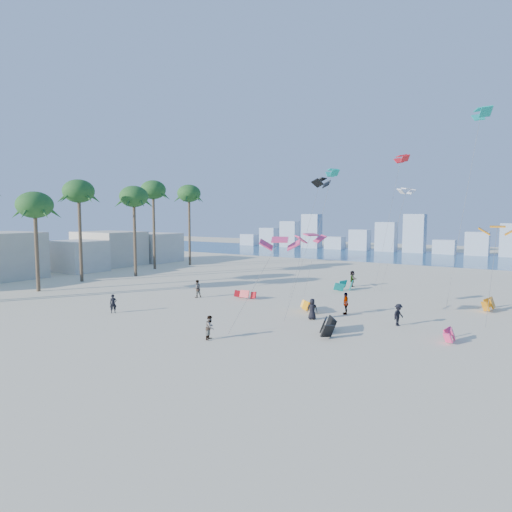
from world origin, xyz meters
The scene contains 10 objects.
ground centered at (0.00, 0.00, 0.00)m, with size 220.00×220.00×0.00m, color beige.
ocean centered at (0.00, 72.00, 0.01)m, with size 220.00×220.00×0.00m, color navy.
kitesurfer_near centered at (-5.12, 6.34, 0.79)m, with size 0.58×0.38×1.59m, color black.
kitesurfer_mid centered at (6.76, 4.60, 0.81)m, with size 0.78×0.61×1.61m, color gray.
kitesurfers_far centered at (9.04, 20.23, 0.87)m, with size 33.26×18.46×1.84m.
grounded_kites centered at (12.08, 18.74, 0.46)m, with size 22.92×21.35×1.02m.
flying_kites centered at (14.59, 24.29, 11.57)m, with size 28.43×29.21×18.61m.
palm_row centered at (-22.30, 16.16, 10.84)m, with size 9.08×44.80×13.44m.
beachfront_buildings centered at (-33.69, 20.82, 2.67)m, with size 11.50×43.00×6.00m.
distant_skyline centered at (-1.19, 82.00, 3.09)m, with size 85.00×3.00×8.40m.
Camera 1 is at (25.11, -17.98, 8.30)m, focal length 31.12 mm.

